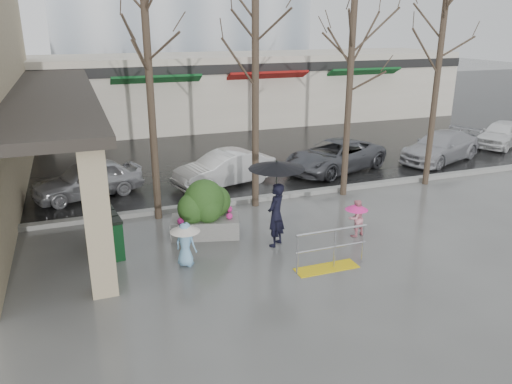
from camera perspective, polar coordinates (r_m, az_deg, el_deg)
ground at (r=13.02m, az=0.45°, el=-7.35°), size 120.00×120.00×0.00m
street_asphalt at (r=33.68m, az=-13.04°, el=8.51°), size 120.00×36.00×0.01m
curb at (r=16.50m, az=-4.46°, el=-1.34°), size 120.00×0.30×0.15m
canopy_slab at (r=19.06m, az=-22.54°, el=11.04°), size 2.80×18.00×0.25m
pillar_front at (r=11.17m, az=-17.66°, el=-3.05°), size 0.55×0.55×3.50m
pillar_back at (r=17.40m, az=-18.96°, el=4.52°), size 0.55×0.55×3.50m
storefront_row at (r=29.78m, az=-8.35°, el=11.41°), size 34.00×6.74×4.00m
handrail at (r=12.40m, az=8.38°, el=-7.04°), size 1.90×0.50×1.03m
tree_west at (r=14.70m, az=-12.33°, el=15.84°), size 3.20×3.20×6.80m
tree_midwest at (r=15.49m, az=-0.07°, el=16.93°), size 3.20×3.20×7.00m
tree_mideast at (r=16.93m, az=10.87°, el=15.50°), size 3.20×3.20×6.50m
tree_east at (r=18.94m, az=20.51°, el=16.60°), size 3.20×3.20×7.20m
woman at (r=13.10m, az=2.33°, el=-0.07°), size 1.49×1.49×2.39m
child_pink at (r=14.26m, az=11.38°, el=-2.62°), size 0.64×0.64×1.07m
child_blue at (r=12.40m, az=-8.08°, el=-5.37°), size 0.75×0.75×1.14m
planter at (r=14.04m, az=-5.88°, el=-1.95°), size 2.06×1.39×1.65m
news_boxes at (r=13.82m, az=-16.53°, el=-4.12°), size 0.66×1.96×1.08m
car_a at (r=18.12m, az=-18.68°, el=1.41°), size 3.97×2.47×1.26m
car_b at (r=18.44m, az=-3.66°, el=2.68°), size 4.04×2.29×1.26m
car_c at (r=20.49m, az=8.99°, el=4.12°), size 4.97×3.50×1.26m
car_d at (r=23.19m, az=20.35°, el=4.89°), size 4.68×3.14×1.26m
car_e at (r=27.11m, az=26.27°, el=6.00°), size 3.98×2.94×1.26m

